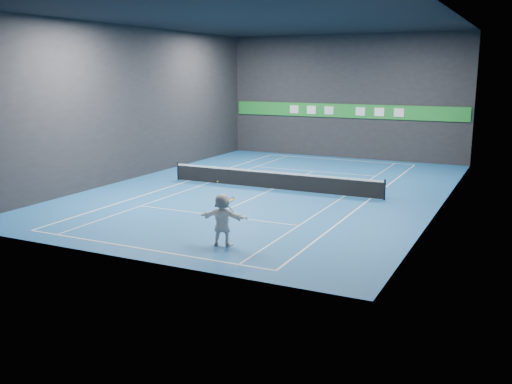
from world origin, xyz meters
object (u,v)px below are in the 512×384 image
at_px(tennis_net, 273,180).
at_px(player, 222,220).
at_px(tennis_racket, 231,201).
at_px(tennis_ball, 217,182).

bearing_deg(tennis_net, player, -75.94).
height_order(tennis_net, tennis_racket, tennis_racket).
distance_m(tennis_ball, tennis_racket, 0.89).
distance_m(player, tennis_racket, 0.81).
relative_size(tennis_ball, tennis_net, 0.01).
bearing_deg(tennis_ball, tennis_net, 103.03).
bearing_deg(tennis_racket, player, -172.42).
distance_m(player, tennis_ball, 1.43).
xyz_separation_m(tennis_net, tennis_racket, (2.92, -10.19, 1.19)).
height_order(player, tennis_ball, tennis_ball).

